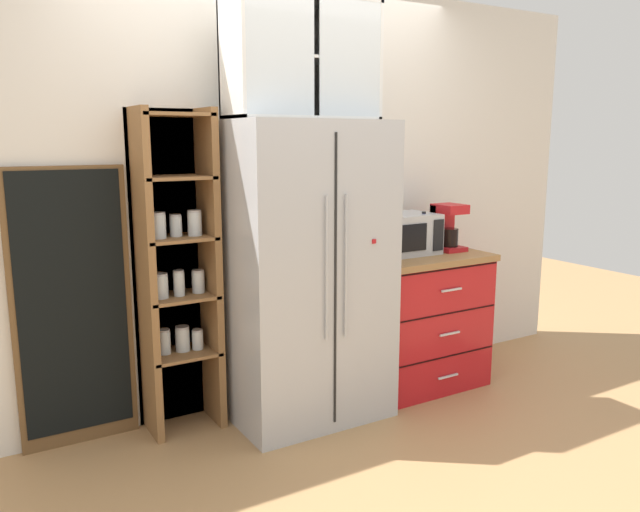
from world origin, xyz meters
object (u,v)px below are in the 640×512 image
object	(u,v)px
refrigerator	(305,272)
chalkboard_menu	(73,308)
bottle_cobalt	(423,235)
microwave	(401,234)
mug_red	(423,248)
coffee_maker	(446,227)
bottle_amber	(414,235)

from	to	relation	value
refrigerator	chalkboard_menu	world-z (taller)	refrigerator
refrigerator	bottle_cobalt	xyz separation A→B (m)	(0.88, 0.01, 0.15)
refrigerator	microwave	bearing A→B (deg)	5.87
mug_red	bottle_cobalt	xyz separation A→B (m)	(-0.00, 0.00, 0.08)
coffee_maker	bottle_cobalt	xyz separation A→B (m)	(-0.22, -0.03, -0.03)
microwave	mug_red	xyz separation A→B (m)	(0.12, -0.07, -0.09)
microwave	bottle_amber	size ratio (longest dim) A/B	1.77
refrigerator	mug_red	bearing A→B (deg)	0.30
microwave	coffee_maker	world-z (taller)	coffee_maker
coffee_maker	bottle_cobalt	bearing A→B (deg)	-172.21
refrigerator	mug_red	size ratio (longest dim) A/B	16.18
bottle_amber	chalkboard_menu	xyz separation A→B (m)	(-2.11, 0.20, -0.24)
coffee_maker	bottle_amber	xyz separation A→B (m)	(-0.22, 0.06, -0.05)
coffee_maker	bottle_amber	size ratio (longest dim) A/B	1.25
mug_red	bottle_amber	xyz separation A→B (m)	(-0.00, 0.10, 0.07)
bottle_cobalt	microwave	bearing A→B (deg)	148.83
microwave	chalkboard_menu	xyz separation A→B (m)	(-1.99, 0.22, -0.27)
coffee_maker	mug_red	bearing A→B (deg)	-171.93
coffee_maker	bottle_cobalt	world-z (taller)	coffee_maker
mug_red	bottle_amber	size ratio (longest dim) A/B	0.43
microwave	bottle_amber	world-z (taller)	microwave
microwave	coffee_maker	distance (m)	0.35
microwave	bottle_cobalt	size ratio (longest dim) A/B	1.60
coffee_maker	bottle_cobalt	distance (m)	0.23
coffee_maker	bottle_cobalt	size ratio (longest dim) A/B	1.13
microwave	mug_red	size ratio (longest dim) A/B	4.13
refrigerator	coffee_maker	distance (m)	1.12
coffee_maker	chalkboard_menu	distance (m)	2.36
bottle_amber	chalkboard_menu	world-z (taller)	chalkboard_menu
bottle_amber	microwave	bearing A→B (deg)	-169.19
refrigerator	mug_red	world-z (taller)	refrigerator
microwave	coffee_maker	xyz separation A→B (m)	(0.34, -0.04, 0.03)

